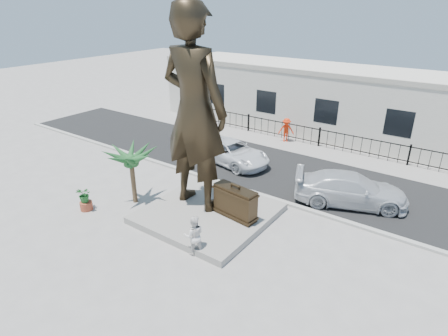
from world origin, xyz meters
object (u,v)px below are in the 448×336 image
Objects in this scene: tourist at (194,235)px; suitcase at (235,202)px; statue at (194,111)px; car_white at (232,152)px.

suitcase is at bearing -134.32° from tourist.
tourist is (-0.02, -2.71, -0.18)m from suitcase.
car_white is (-1.73, 5.33, -3.96)m from statue.
tourist is at bearing -144.20° from car_white.
statue is at bearing -174.05° from suitcase.
statue is 4.44× the size of suitcase.
suitcase is 6.61m from car_white.
suitcase is at bearing 179.80° from statue.
statue is 6.86m from car_white.
suitcase reaches higher than tourist.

